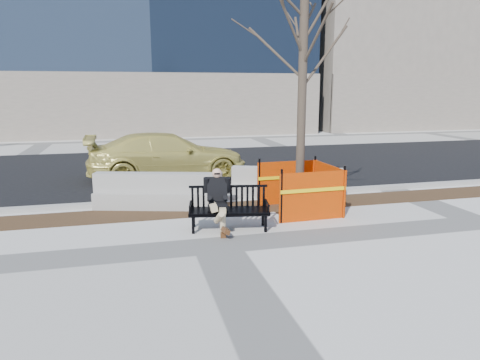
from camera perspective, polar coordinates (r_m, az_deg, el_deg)
The scene contains 10 objects.
ground at distance 8.82m, azimuth -3.10°, elevation -8.42°, with size 120.00×120.00×0.00m, color beige.
mulch_strip at distance 11.26m, azimuth -5.67°, elevation -3.93°, with size 40.00×1.20×0.02m, color #47301C.
asphalt_street at distance 17.27m, azimuth -8.75°, elevation 1.50°, with size 60.00×10.40×0.01m, color black.
curb at distance 12.15m, azimuth -6.34°, elevation -2.50°, with size 60.00×0.25×0.12m, color #9E9B93.
bench at distance 9.75m, azimuth -1.42°, elevation -6.40°, with size 1.78×0.64×0.95m, color black, non-canonical shape.
seated_man at distance 9.79m, azimuth -2.91°, elevation -6.34°, with size 0.57×0.96×1.34m, color black, non-canonical shape.
tree_fence at distance 11.22m, azimuth 7.61°, elevation -4.06°, with size 2.53×2.53×6.32m, color #EF3400, non-canonical shape.
sedan at distance 15.45m, azimuth -9.23°, elevation 0.26°, with size 2.18×5.37×1.56m, color #D2C35B.
jersey_barrier_left at distance 11.62m, azimuth -10.41°, elevation -3.60°, with size 3.27×0.65×0.94m, color #9B9891, non-canonical shape.
jersey_barrier_right at distance 12.53m, azimuth 6.00°, elevation -2.34°, with size 3.08×0.62×0.88m, color #A9A69E, non-canonical shape.
Camera 1 is at (-1.57, -8.13, 3.04)m, focal length 32.99 mm.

